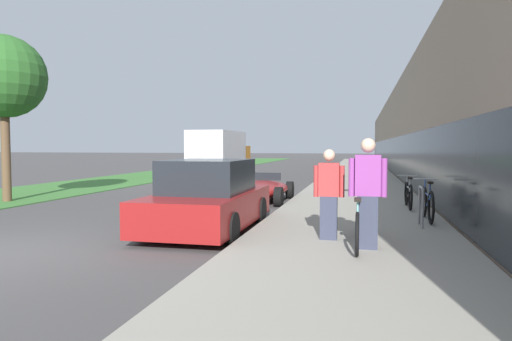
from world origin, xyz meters
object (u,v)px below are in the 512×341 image
(parked_sedan_curbside, at_px, (208,199))
(person_rider, at_px, (368,193))
(tandem_bicycle, at_px, (358,222))
(cruiser_bike_nearest, at_px, (427,203))
(bike_rack_hoop, at_px, (421,202))
(street_tree_near, at_px, (4,77))
(cruiser_bike_middle, at_px, (408,194))
(moving_truck, at_px, (220,154))
(person_bystander, at_px, (329,194))
(vintage_roadster_curbside, at_px, (260,189))

(parked_sedan_curbside, bearing_deg, person_rider, -26.17)
(tandem_bicycle, bearing_deg, cruiser_bike_nearest, 62.35)
(parked_sedan_curbside, bearing_deg, tandem_bicycle, -22.42)
(bike_rack_hoop, relative_size, street_tree_near, 0.16)
(cruiser_bike_middle, xyz_separation_m, street_tree_near, (-12.54, -0.45, 3.53))
(tandem_bicycle, height_order, cruiser_bike_nearest, cruiser_bike_nearest)
(tandem_bicycle, distance_m, cruiser_bike_nearest, 3.29)
(person_rider, bearing_deg, cruiser_bike_nearest, 67.03)
(moving_truck, relative_size, street_tree_near, 1.20)
(person_bystander, xyz_separation_m, vintage_roadster_curbside, (-2.66, 6.25, -0.55))
(person_bystander, bearing_deg, cruiser_bike_nearest, 52.14)
(tandem_bicycle, bearing_deg, parked_sedan_curbside, 157.58)
(person_bystander, distance_m, cruiser_bike_middle, 5.11)
(street_tree_near, bearing_deg, person_bystander, -21.88)
(parked_sedan_curbside, bearing_deg, person_bystander, -21.09)
(parked_sedan_curbside, bearing_deg, moving_truck, 106.66)
(cruiser_bike_nearest, relative_size, street_tree_near, 0.34)
(person_rider, distance_m, street_tree_near, 12.75)
(tandem_bicycle, distance_m, vintage_roadster_curbside, 7.26)
(person_rider, relative_size, person_bystander, 1.11)
(tandem_bicycle, bearing_deg, street_tree_near, 157.78)
(parked_sedan_curbside, height_order, vintage_roadster_curbside, parked_sedan_curbside)
(moving_truck, bearing_deg, parked_sedan_curbside, -73.34)
(person_rider, height_order, bike_rack_hoop, person_rider)
(tandem_bicycle, bearing_deg, moving_truck, 114.36)
(cruiser_bike_middle, xyz_separation_m, vintage_roadster_curbside, (-4.49, 1.50, -0.10))
(vintage_roadster_curbside, relative_size, moving_truck, 0.59)
(person_bystander, height_order, parked_sedan_curbside, person_bystander)
(cruiser_bike_middle, bearing_deg, cruiser_bike_nearest, -84.32)
(cruiser_bike_nearest, height_order, cruiser_bike_middle, cruiser_bike_nearest)
(tandem_bicycle, xyz_separation_m, person_rider, (0.15, -0.33, 0.54))
(moving_truck, bearing_deg, street_tree_near, -102.58)
(cruiser_bike_nearest, bearing_deg, moving_truck, 122.63)
(bike_rack_hoop, height_order, vintage_roadster_curbside, bike_rack_hoop)
(tandem_bicycle, relative_size, parked_sedan_curbside, 0.61)
(person_bystander, bearing_deg, moving_truck, 113.31)
(person_rider, height_order, moving_truck, moving_truck)
(moving_truck, bearing_deg, cruiser_bike_nearest, -57.37)
(vintage_roadster_curbside, relative_size, street_tree_near, 0.71)
(bike_rack_hoop, bearing_deg, tandem_bicycle, -121.89)
(bike_rack_hoop, height_order, cruiser_bike_nearest, cruiser_bike_nearest)
(bike_rack_hoop, distance_m, vintage_roadster_curbside, 6.32)
(person_bystander, xyz_separation_m, street_tree_near, (-10.71, 4.30, 3.08))
(cruiser_bike_middle, bearing_deg, person_rider, -102.26)
(cruiser_bike_nearest, bearing_deg, bike_rack_hoop, -105.92)
(person_bystander, xyz_separation_m, parked_sedan_curbside, (-2.66, 1.02, -0.27))
(person_rider, distance_m, parked_sedan_curbside, 3.72)
(person_rider, relative_size, cruiser_bike_nearest, 0.98)
(person_bystander, xyz_separation_m, cruiser_bike_nearest, (2.05, 2.63, -0.43))
(bike_rack_hoop, bearing_deg, cruiser_bike_nearest, 74.08)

